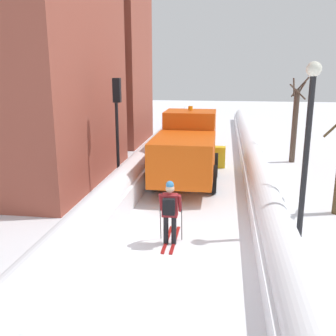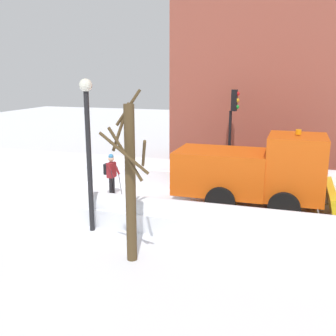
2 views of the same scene
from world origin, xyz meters
name	(u,v)px [view 1 (image 1 of 2)]	position (x,y,z in m)	size (l,w,h in m)	color
ground_plane	(202,163)	(0.00, 10.00, 0.00)	(80.00, 80.00, 0.00)	white
snowbank_left	(154,150)	(-2.50, 10.00, 0.60)	(1.10, 36.00, 1.26)	white
snowbank_right	(252,156)	(2.50, 10.00, 0.46)	(1.10, 36.00, 1.05)	white
building_brick_mid	(83,21)	(-7.97, 15.39, 7.58)	(7.78, 6.14, 15.14)	brown
plow_truck	(187,149)	(-0.45, 6.37, 1.48)	(3.20, 5.98, 3.12)	#DB510F
skier	(170,210)	(-0.33, 0.47, 1.00)	(0.62, 1.80, 1.81)	black
traffic_light_pole	(117,113)	(-3.00, 5.03, 3.06)	(0.28, 0.42, 4.36)	black
street_lamp	(308,129)	(3.29, 1.49, 3.12)	(0.40, 0.40, 4.89)	black
bare_tree_mid	(295,123)	(4.58, 10.96, 2.02)	(0.99, 0.89, 4.33)	#47372C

